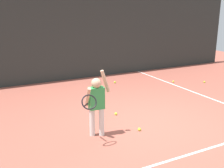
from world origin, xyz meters
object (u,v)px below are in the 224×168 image
tennis_ball_3 (91,96)px  tennis_ball_7 (173,82)px  tennis_ball_4 (116,114)px  tennis_ball_5 (96,82)px  tennis_ball_6 (139,129)px  tennis_ball_1 (204,82)px  tennis_player (96,102)px  tennis_ball_2 (115,82)px

tennis_ball_3 → tennis_ball_7: same height
tennis_ball_4 → tennis_ball_5: same height
tennis_ball_6 → tennis_ball_1: bearing=28.5°
tennis_ball_1 → tennis_ball_4: (-4.13, -1.22, 0.00)m
tennis_ball_1 → tennis_ball_3: 4.14m
tennis_player → tennis_ball_7: (4.06, 2.55, -0.69)m
tennis_player → tennis_ball_7: size_ratio=20.46×
tennis_ball_4 → tennis_ball_5: 3.00m
tennis_ball_3 → tennis_ball_6: size_ratio=1.00×
tennis_player → tennis_ball_6: 1.15m
tennis_ball_3 → tennis_ball_6: 2.60m
tennis_ball_3 → tennis_ball_7: (3.18, 0.16, 0.00)m
tennis_ball_6 → tennis_player: bearing=167.5°
tennis_ball_1 → tennis_ball_4: size_ratio=1.00×
tennis_ball_4 → tennis_ball_7: 3.64m
tennis_ball_5 → tennis_player: bearing=-113.6°
tennis_ball_1 → tennis_ball_2: size_ratio=1.00×
tennis_ball_6 → tennis_ball_7: (3.16, 2.75, 0.00)m
tennis_player → tennis_ball_1: (4.99, 2.03, -0.69)m
tennis_ball_5 → tennis_ball_7: same height
tennis_ball_1 → tennis_ball_2: (-2.81, 1.37, 0.00)m
tennis_player → tennis_ball_3: size_ratio=20.46×
tennis_player → tennis_ball_2: bearing=62.6°
tennis_ball_2 → tennis_ball_3: bearing=-142.6°
tennis_ball_1 → tennis_ball_7: (-0.94, 0.53, 0.00)m
tennis_player → tennis_ball_1: 5.43m
tennis_ball_1 → tennis_ball_2: 3.13m
tennis_player → tennis_ball_4: bearing=48.3°
tennis_ball_4 → tennis_ball_5: (0.76, 2.90, 0.00)m
tennis_ball_2 → tennis_ball_6: same height
tennis_ball_1 → tennis_ball_3: size_ratio=1.00×
tennis_ball_3 → tennis_ball_7: bearing=2.8°
tennis_ball_3 → tennis_ball_6: (0.03, -2.60, 0.00)m
tennis_ball_1 → tennis_ball_5: (-3.38, 1.68, 0.00)m
tennis_ball_1 → tennis_ball_3: (-4.12, 0.37, 0.00)m
tennis_ball_6 → tennis_ball_7: 4.19m
tennis_ball_7 → tennis_ball_4: bearing=-151.3°
tennis_ball_2 → tennis_ball_4: (-1.32, -2.60, 0.00)m
tennis_ball_1 → tennis_ball_5: bearing=153.5°
tennis_player → tennis_ball_3: bearing=75.3°
tennis_player → tennis_ball_7: tennis_player is taller
tennis_ball_2 → tennis_ball_4: bearing=-117.0°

